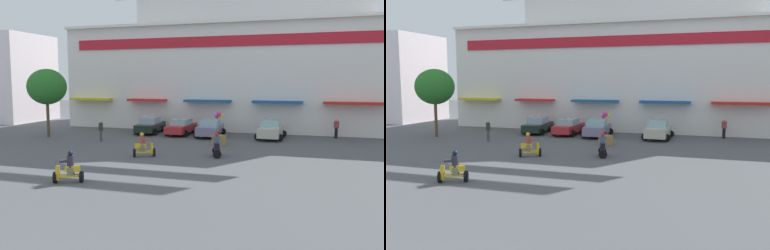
# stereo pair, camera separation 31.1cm
# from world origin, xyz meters

# --- Properties ---
(ground_plane) EXTENTS (128.00, 128.00, 0.00)m
(ground_plane) POSITION_xyz_m (0.00, 13.00, 0.00)
(ground_plane) COLOR #505355
(colonial_building) EXTENTS (35.99, 19.09, 19.10)m
(colonial_building) POSITION_xyz_m (0.00, 36.95, 8.18)
(colonial_building) COLOR white
(colonial_building) RESTS_ON ground
(flank_building_left) EXTENTS (10.38, 8.07, 9.94)m
(flank_building_left) POSITION_xyz_m (-29.42, 33.00, 4.97)
(flank_building_left) COLOR white
(flank_building_left) RESTS_ON ground
(plaza_tree_0) EXTENTS (3.35, 2.89, 5.67)m
(plaza_tree_0) POSITION_xyz_m (-15.00, 22.59, 4.18)
(plaza_tree_0) COLOR brown
(plaza_tree_0) RESTS_ON ground
(parked_car_0) EXTENTS (2.49, 4.47, 1.48)m
(parked_car_0) POSITION_xyz_m (-7.80, 27.37, 0.74)
(parked_car_0) COLOR black
(parked_car_0) RESTS_ON ground
(parked_car_1) EXTENTS (2.27, 4.17, 1.39)m
(parked_car_1) POSITION_xyz_m (-4.82, 27.19, 0.71)
(parked_car_1) COLOR red
(parked_car_1) RESTS_ON ground
(parked_car_2) EXTENTS (2.41, 4.17, 1.44)m
(parked_car_2) POSITION_xyz_m (-2.10, 26.76, 0.74)
(parked_car_2) COLOR gray
(parked_car_2) RESTS_ON ground
(parked_car_3) EXTENTS (2.34, 4.01, 1.59)m
(parked_car_3) POSITION_xyz_m (2.93, 26.94, 0.79)
(parked_car_3) COLOR beige
(parked_car_3) RESTS_ON ground
(scooter_rider_2) EXTENTS (0.89, 1.48, 1.53)m
(scooter_rider_2) POSITION_xyz_m (0.54, 18.35, 0.64)
(scooter_rider_2) COLOR black
(scooter_rider_2) RESTS_ON ground
(scooter_rider_4) EXTENTS (1.44, 1.11, 1.52)m
(scooter_rider_4) POSITION_xyz_m (-3.77, 16.98, 0.63)
(scooter_rider_4) COLOR black
(scooter_rider_4) RESTS_ON ground
(scooter_rider_6) EXTENTS (1.42, 1.00, 1.49)m
(scooter_rider_6) POSITION_xyz_m (-4.47, 10.17, 0.61)
(scooter_rider_6) COLOR black
(scooter_rider_6) RESTS_ON ground
(pedestrian_0) EXTENTS (0.46, 0.46, 1.68)m
(pedestrian_0) POSITION_xyz_m (-9.51, 21.69, 0.97)
(pedestrian_0) COLOR #4C4349
(pedestrian_0) RESTS_ON ground
(pedestrian_2) EXTENTS (0.48, 0.48, 1.63)m
(pedestrian_2) POSITION_xyz_m (7.97, 29.01, 0.91)
(pedestrian_2) COLOR black
(pedestrian_2) RESTS_ON ground
(balloon_vendor_cart) EXTENTS (1.03, 1.08, 2.54)m
(balloon_vendor_cart) POSITION_xyz_m (-0.32, 22.58, 0.87)
(balloon_vendor_cart) COLOR olive
(balloon_vendor_cart) RESTS_ON ground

